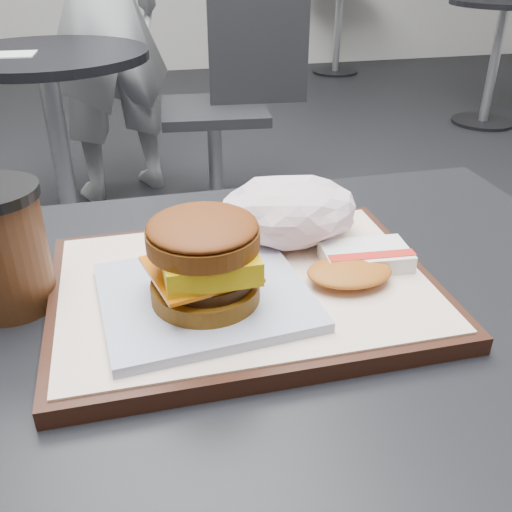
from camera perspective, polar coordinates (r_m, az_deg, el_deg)
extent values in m
cube|color=black|center=(0.58, 1.34, -6.47)|extent=(0.80, 0.60, 0.04)
cube|color=black|center=(0.58, -1.15, -3.39)|extent=(0.38, 0.28, 0.02)
cube|color=white|center=(0.57, -1.16, -2.55)|extent=(0.36, 0.26, 0.00)
cube|color=silver|center=(0.54, -5.16, -4.01)|extent=(0.20, 0.19, 0.01)
cylinder|color=brown|center=(0.53, -5.06, -3.37)|extent=(0.11, 0.11, 0.02)
cylinder|color=black|center=(0.52, -4.90, -2.05)|extent=(0.09, 0.09, 0.01)
cube|color=#D36107|center=(0.52, -5.63, -1.32)|extent=(0.11, 0.11, 0.00)
cube|color=gold|center=(0.51, -4.85, -0.22)|extent=(0.08, 0.08, 0.02)
cylinder|color=brown|center=(0.50, -5.32, 1.80)|extent=(0.11, 0.11, 0.02)
ellipsoid|color=brown|center=(0.49, -5.38, 2.98)|extent=(0.11, 0.11, 0.02)
cube|color=white|center=(0.61, 10.89, -0.03)|extent=(0.09, 0.06, 0.02)
cube|color=red|center=(0.59, 11.54, 0.08)|extent=(0.09, 0.02, 0.00)
ellipsoid|color=#C36B1F|center=(0.57, 9.33, -1.56)|extent=(0.09, 0.06, 0.01)
cylinder|color=#3C1E0E|center=(0.59, -23.92, 0.31)|extent=(0.08, 0.08, 0.12)
cylinder|color=black|center=(2.38, -17.44, 1.02)|extent=(0.44, 0.44, 0.02)
cylinder|color=#A5A5AA|center=(2.24, -18.83, 9.13)|extent=(0.07, 0.07, 0.70)
cylinder|color=black|center=(2.15, -20.46, 18.25)|extent=(0.70, 0.70, 0.03)
cube|color=silver|center=(2.10, -22.90, 18.09)|extent=(0.13, 0.13, 0.00)
cylinder|color=#9A999E|center=(2.49, -4.06, 8.97)|extent=(0.06, 0.06, 0.44)
cube|color=black|center=(2.42, -4.26, 14.30)|extent=(0.46, 0.46, 0.04)
cube|color=black|center=(2.40, 0.27, 19.68)|extent=(0.40, 0.07, 0.40)
imported|color=silver|center=(2.67, -15.37, 22.72)|extent=(0.70, 0.59, 1.63)
cylinder|color=black|center=(4.14, 21.71, 12.39)|extent=(0.40, 0.40, 0.02)
cylinder|color=#A5A5AA|center=(4.06, 22.68, 17.20)|extent=(0.06, 0.06, 0.70)
cylinder|color=black|center=(4.02, 23.75, 22.23)|extent=(0.66, 0.66, 0.03)
cylinder|color=black|center=(5.43, 7.90, 17.80)|extent=(0.40, 0.40, 0.02)
cylinder|color=#A5A5AA|center=(5.36, 8.18, 21.56)|extent=(0.06, 0.06, 0.70)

